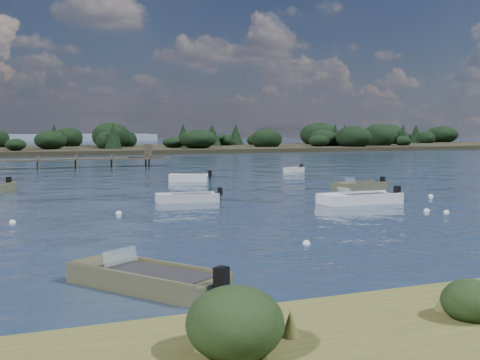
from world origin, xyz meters
name	(u,v)px	position (x,y,z in m)	size (l,w,h in m)	color
ground	(100,162)	(0.00, 60.00, 0.00)	(400.00, 400.00, 0.00)	#18263A
tender_far_grey_b	(294,171)	(15.92, 32.14, 0.14)	(2.84, 2.12, 0.99)	#B8BEC0
dinghy_mid_grey	(187,199)	(-2.52, 11.31, 0.14)	(4.26, 1.88, 1.06)	#B8BEC0
dinghy_near_olive	(147,282)	(-9.79, -7.99, 0.17)	(4.16, 5.04, 1.28)	brown
tender_far_white	(189,179)	(2.00, 25.29, 0.18)	(3.71, 2.56, 1.27)	silver
dinghy_mid_white_b	(360,187)	(12.06, 13.97, 0.15)	(4.64, 2.11, 1.13)	brown
dinghy_mid_white_a	(359,200)	(7.07, 6.49, 0.17)	(5.53, 1.96, 1.29)	silver
buoy_a	(306,244)	(-2.36, -3.95, 0.00)	(0.32, 0.32, 0.32)	white
buoy_b	(427,211)	(8.45, 1.94, 0.00)	(0.32, 0.32, 0.32)	white
buoy_c	(119,214)	(-7.57, 7.53, 0.00)	(0.32, 0.32, 0.32)	white
buoy_d	(431,197)	(13.57, 7.70, 0.00)	(0.32, 0.32, 0.32)	white
buoy_e	(183,180)	(2.06, 27.12, 0.00)	(0.32, 0.32, 0.32)	white
buoy_extra_a	(13,223)	(-12.98, 6.30, 0.00)	(0.32, 0.32, 0.32)	white
buoy_extra_b	(446,213)	(9.04, 1.04, 0.00)	(0.32, 0.32, 0.32)	white
far_headland	(186,141)	(25.00, 100.00, 1.96)	(190.00, 40.00, 5.80)	black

